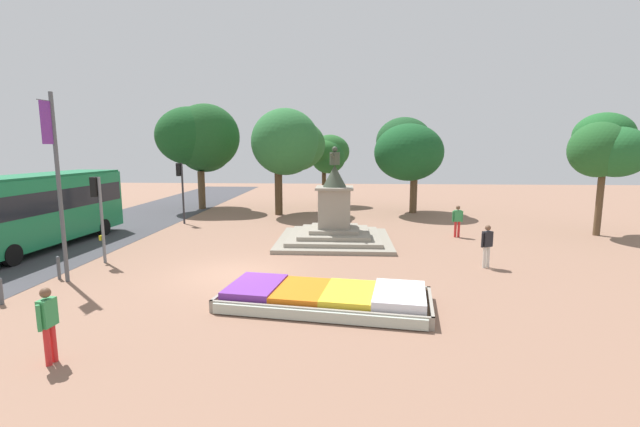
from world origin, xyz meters
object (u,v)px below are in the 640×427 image
pedestrian_near_planter (48,320)px  flower_planter (326,298)px  traffic_light_far_corner (181,182)px  kerb_bollard_mid_a (59,267)px  traffic_light_mid_block (98,204)px  banner_pole (58,183)px  kerb_bollard_south (0,290)px  statue_monument (334,224)px  pedestrian_crossing_plaza (487,243)px  city_bus (35,207)px  pedestrian_with_handbag (458,219)px

pedestrian_near_planter → flower_planter: bearing=33.1°
traffic_light_far_corner → kerb_bollard_mid_a: size_ratio=4.43×
kerb_bollard_mid_a → traffic_light_mid_block: bearing=82.8°
banner_pole → kerb_bollard_south: 3.86m
statue_monument → traffic_light_mid_block: (-9.54, -4.53, 1.53)m
traffic_light_far_corner → pedestrian_crossing_plaza: traffic_light_far_corner is taller
city_bus → flower_planter: bearing=-25.2°
statue_monument → traffic_light_mid_block: 10.67m
pedestrian_with_handbag → pedestrian_crossing_plaza: (-0.37, -5.94, 0.01)m
banner_pole → pedestrian_near_planter: size_ratio=3.79×
statue_monument → kerb_bollard_mid_a: 11.98m
pedestrian_near_planter → pedestrian_crossing_plaza: bearing=34.8°
pedestrian_with_handbag → kerb_bollard_mid_a: bearing=-152.8°
traffic_light_far_corner → city_bus: 8.32m
city_bus → pedestrian_with_handbag: size_ratio=6.10×
flower_planter → kerb_bollard_mid_a: kerb_bollard_mid_a is taller
traffic_light_far_corner → kerb_bollard_south: (-0.21, -14.17, -2.21)m
flower_planter → banner_pole: size_ratio=1.01×
traffic_light_far_corner → pedestrian_with_handbag: (16.22, -3.21, -1.67)m
flower_planter → city_bus: city_bus is taller
traffic_light_far_corner → city_bus: traffic_light_far_corner is taller
pedestrian_near_planter → statue_monument: bearing=65.1°
pedestrian_crossing_plaza → kerb_bollard_south: size_ratio=2.03×
statue_monument → kerb_bollard_south: statue_monument is taller
statue_monument → banner_pole: size_ratio=0.85×
pedestrian_with_handbag → kerb_bollard_mid_a: pedestrian_with_handbag is taller
banner_pole → pedestrian_with_handbag: banner_pole is taller
statue_monument → pedestrian_with_handbag: size_ratio=3.29×
traffic_light_mid_block → pedestrian_with_handbag: traffic_light_mid_block is taller
traffic_light_mid_block → kerb_bollard_south: traffic_light_mid_block is taller
traffic_light_far_corner → statue_monument: bearing=-26.2°
traffic_light_mid_block → city_bus: 4.86m
statue_monument → pedestrian_crossing_plaza: (6.15, -4.39, 0.08)m
pedestrian_with_handbag → statue_monument: bearing=-166.6°
banner_pole → pedestrian_near_planter: (3.43, -5.66, -2.50)m
pedestrian_with_handbag → traffic_light_mid_block: bearing=-159.2°
traffic_light_far_corner → traffic_light_mid_block: bearing=-89.0°
kerb_bollard_mid_a → pedestrian_crossing_plaza: bearing=8.7°
flower_planter → kerb_bollard_south: bearing=-177.3°
statue_monument → pedestrian_near_planter: 14.08m
pedestrian_near_planter → kerb_bollard_mid_a: 7.14m
banner_pole → city_bus: 6.71m
statue_monument → kerb_bollard_south: bearing=-136.5°
traffic_light_far_corner → pedestrian_with_handbag: 16.62m
traffic_light_mid_block → pedestrian_crossing_plaza: size_ratio=2.06×
pedestrian_with_handbag → pedestrian_crossing_plaza: bearing=-93.6°
pedestrian_with_handbag → kerb_bollard_mid_a: size_ratio=1.99×
banner_pole → pedestrian_crossing_plaza: banner_pole is taller
traffic_light_mid_block → city_bus: bearing=153.9°
flower_planter → kerb_bollard_south: (-9.89, -0.47, 0.20)m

